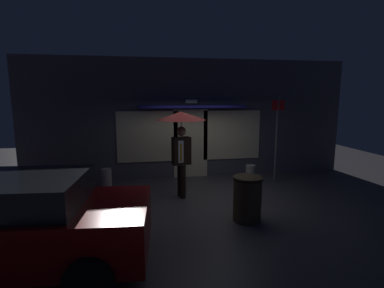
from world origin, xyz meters
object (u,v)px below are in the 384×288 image
person_with_umbrella (181,128)px  sidewalk_bollard_2 (107,178)px  trash_bin (247,199)px  street_sign_post (277,135)px  sidewalk_bollard (250,173)px

person_with_umbrella → sidewalk_bollard_2: size_ratio=3.97×
person_with_umbrella → trash_bin: size_ratio=2.34×
sidewalk_bollard_2 → street_sign_post: bearing=-2.4°
person_with_umbrella → street_sign_post: street_sign_post is taller
street_sign_post → trash_bin: 3.33m
person_with_umbrella → sidewalk_bollard_2: 2.77m
person_with_umbrella → sidewalk_bollard_2: bearing=137.8°
person_with_umbrella → trash_bin: person_with_umbrella is taller
trash_bin → person_with_umbrella: bearing=124.8°
person_with_umbrella → street_sign_post: size_ratio=0.86×
street_sign_post → trash_bin: bearing=-125.7°
sidewalk_bollard → person_with_umbrella: bearing=-154.6°
street_sign_post → sidewalk_bollard: (-0.72, 0.19, -1.21)m
street_sign_post → sidewalk_bollard_2: bearing=177.6°
sidewalk_bollard_2 → trash_bin: bearing=-41.3°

